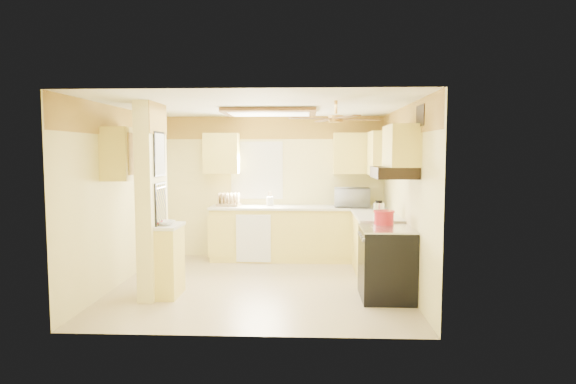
{
  "coord_description": "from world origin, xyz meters",
  "views": [
    {
      "loc": [
        0.67,
        -6.64,
        1.88
      ],
      "look_at": [
        0.37,
        0.35,
        1.29
      ],
      "focal_mm": 30.0,
      "sensor_mm": 36.0,
      "label": 1
    }
  ],
  "objects_px": {
    "stove": "(386,263)",
    "bowl": "(165,223)",
    "dutch_oven": "(384,217)",
    "kettle": "(379,209)",
    "microwave": "(352,197)"
  },
  "relations": [
    {
      "from": "dutch_oven",
      "to": "kettle",
      "type": "relative_size",
      "value": 1.19
    },
    {
      "from": "bowl",
      "to": "kettle",
      "type": "distance_m",
      "value": 3.01
    },
    {
      "from": "microwave",
      "to": "dutch_oven",
      "type": "height_order",
      "value": "microwave"
    },
    {
      "from": "dutch_oven",
      "to": "microwave",
      "type": "bearing_deg",
      "value": 98.11
    },
    {
      "from": "microwave",
      "to": "dutch_oven",
      "type": "bearing_deg",
      "value": 99.57
    },
    {
      "from": "stove",
      "to": "dutch_oven",
      "type": "bearing_deg",
      "value": 89.13
    },
    {
      "from": "dutch_oven",
      "to": "kettle",
      "type": "height_order",
      "value": "kettle"
    },
    {
      "from": "stove",
      "to": "bowl",
      "type": "xyz_separation_m",
      "value": [
        -2.84,
        -0.05,
        0.51
      ]
    },
    {
      "from": "stove",
      "to": "bowl",
      "type": "bearing_deg",
      "value": -178.93
    },
    {
      "from": "dutch_oven",
      "to": "kettle",
      "type": "xyz_separation_m",
      "value": [
        0.02,
        0.58,
        0.04
      ]
    },
    {
      "from": "bowl",
      "to": "dutch_oven",
      "type": "height_order",
      "value": "dutch_oven"
    },
    {
      "from": "stove",
      "to": "kettle",
      "type": "distance_m",
      "value": 1.06
    },
    {
      "from": "microwave",
      "to": "dutch_oven",
      "type": "relative_size",
      "value": 2.12
    },
    {
      "from": "kettle",
      "to": "stove",
      "type": "bearing_deg",
      "value": -91.35
    },
    {
      "from": "stove",
      "to": "dutch_oven",
      "type": "height_order",
      "value": "dutch_oven"
    }
  ]
}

